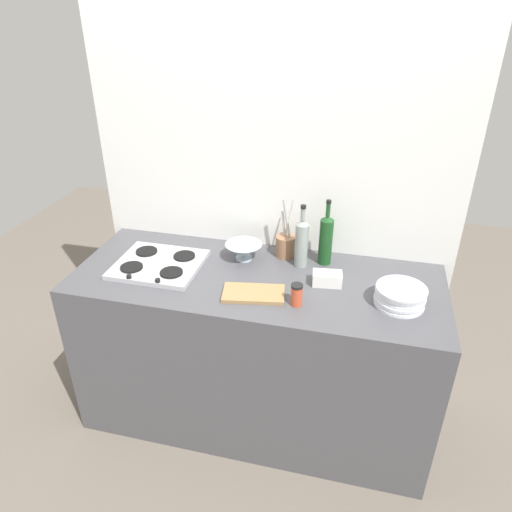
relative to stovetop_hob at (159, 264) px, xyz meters
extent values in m
plane|color=#6B6056|center=(0.50, 0.01, -0.91)|extent=(6.00, 6.00, 0.00)
cube|color=#4C4C51|center=(0.50, 0.01, -0.46)|extent=(1.80, 0.70, 0.90)
cube|color=white|center=(0.50, 0.39, 0.33)|extent=(1.90, 0.06, 2.49)
cube|color=#B2B2B7|center=(0.00, 0.00, 0.00)|extent=(0.42, 0.38, 0.02)
cylinder|color=black|center=(-0.11, -0.08, 0.01)|extent=(0.11, 0.11, 0.01)
cylinder|color=black|center=(0.11, -0.08, 0.01)|extent=(0.11, 0.11, 0.01)
cylinder|color=black|center=(-0.11, 0.09, 0.01)|extent=(0.11, 0.11, 0.01)
cylinder|color=black|center=(0.11, 0.09, 0.01)|extent=(0.11, 0.11, 0.01)
cylinder|color=black|center=(-0.07, -0.17, 0.02)|extent=(0.02, 0.02, 0.02)
cylinder|color=black|center=(0.07, -0.17, 0.02)|extent=(0.02, 0.02, 0.02)
cylinder|color=white|center=(1.17, -0.05, -0.01)|extent=(0.22, 0.22, 0.01)
cylinder|color=white|center=(1.17, -0.05, 0.00)|extent=(0.22, 0.22, 0.01)
cylinder|color=white|center=(1.17, -0.05, 0.02)|extent=(0.22, 0.22, 0.01)
cylinder|color=white|center=(1.17, -0.05, 0.03)|extent=(0.22, 0.22, 0.01)
cylinder|color=white|center=(1.17, -0.05, 0.04)|extent=(0.22, 0.22, 0.01)
cylinder|color=white|center=(1.17, -0.05, 0.06)|extent=(0.22, 0.22, 0.01)
cylinder|color=white|center=(1.17, -0.05, 0.07)|extent=(0.22, 0.22, 0.01)
cylinder|color=gray|center=(0.69, 0.19, 0.10)|extent=(0.07, 0.07, 0.23)
cone|color=gray|center=(0.69, 0.19, 0.22)|extent=(0.07, 0.07, 0.02)
cylinder|color=gray|center=(0.69, 0.19, 0.27)|extent=(0.02, 0.02, 0.06)
cylinder|color=black|center=(0.69, 0.19, 0.31)|extent=(0.03, 0.03, 0.02)
cylinder|color=#19471E|center=(0.81, 0.24, 0.10)|extent=(0.07, 0.07, 0.24)
cone|color=#19471E|center=(0.81, 0.24, 0.24)|extent=(0.07, 0.07, 0.02)
cylinder|color=#19471E|center=(0.81, 0.24, 0.28)|extent=(0.02, 0.02, 0.07)
cylinder|color=black|center=(0.81, 0.24, 0.32)|extent=(0.02, 0.02, 0.02)
cylinder|color=silver|center=(0.40, 0.18, -0.01)|extent=(0.09, 0.09, 0.01)
cone|color=silver|center=(0.40, 0.18, 0.03)|extent=(0.19, 0.19, 0.08)
cube|color=white|center=(0.84, 0.04, 0.02)|extent=(0.15, 0.10, 0.06)
cylinder|color=#996B4C|center=(0.60, 0.27, 0.04)|extent=(0.10, 0.10, 0.11)
cylinder|color=#B7B7B2|center=(0.59, 0.27, 0.13)|extent=(0.03, 0.02, 0.20)
cylinder|color=#B7B7B2|center=(0.60, 0.28, 0.16)|extent=(0.05, 0.04, 0.26)
cylinder|color=#B7B7B2|center=(0.61, 0.26, 0.17)|extent=(0.06, 0.01, 0.28)
cylinder|color=#C64C2D|center=(0.73, -0.16, 0.03)|extent=(0.05, 0.05, 0.09)
cylinder|color=black|center=(0.73, -0.16, 0.08)|extent=(0.05, 0.05, 0.01)
cube|color=#9E7A4C|center=(0.53, -0.14, -0.01)|extent=(0.30, 0.20, 0.02)
camera|label=1|loc=(0.97, -1.89, 1.19)|focal=33.31mm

